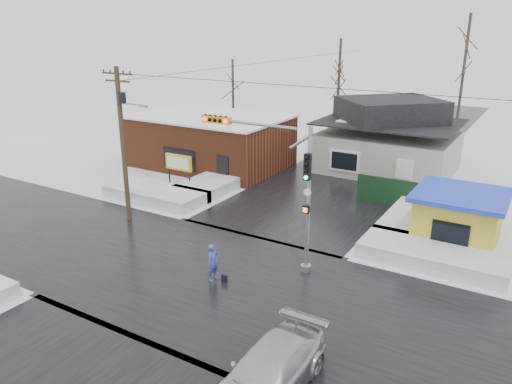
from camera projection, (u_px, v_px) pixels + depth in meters
The scene contains 20 objects.
ground at pixel (201, 276), 23.34m from camera, with size 120.00×120.00×0.00m, color white.
road_ns at pixel (201, 276), 23.34m from camera, with size 10.00×120.00×0.02m, color black.
road_ew at pixel (201, 276), 23.34m from camera, with size 120.00×10.00×0.02m, color black.
snowbank_nw at pixel (156, 194), 33.29m from camera, with size 7.00×3.00×0.80m, color white.
snowbank_ne at pixel (433, 255), 24.50m from camera, with size 7.00×3.00×0.80m, color white.
snowbank_nside_w at pixel (223, 180), 36.37m from camera, with size 3.00×8.00×0.80m, color white.
snowbank_nside_e at pixel (418, 216), 29.54m from camera, with size 3.00×8.00×0.80m, color white.
traffic_signal at pixel (278, 175), 23.11m from camera, with size 6.05×0.68×7.00m.
utility_pole at pixel (123, 136), 28.41m from camera, with size 3.15×0.44×9.00m.
brick_building at pixel (210, 140), 41.03m from camera, with size 12.20×8.20×4.12m.
marquee_sign at pixel (179, 164), 34.83m from camera, with size 2.20×0.21×2.55m.
house at pixel (388, 138), 39.38m from camera, with size 10.40×8.40×5.76m.
kiosk at pixel (458, 218), 26.35m from camera, with size 4.60×4.60×2.88m.
fence at pixel (418, 197), 31.24m from camera, with size 8.00×0.12×1.80m, color black.
tree_far_left at pixel (340, 62), 43.85m from camera, with size 3.00×3.00×10.00m.
tree_far_mid at pixel (467, 45), 40.08m from camera, with size 3.00×3.00×12.00m.
tree_far_west at pixel (233, 77), 47.61m from camera, with size 3.00×3.00×8.00m.
pedestrian at pixel (213, 263), 22.67m from camera, with size 0.64×0.42×1.77m, color #3A4EA3.
car at pixel (269, 373), 15.72m from camera, with size 2.15×5.30×1.54m, color #BABEC2.
shopping_bag at pixel (224, 279), 22.71m from camera, with size 0.28×0.12×0.35m, color black.
Camera 1 is at (12.97, -16.53, 11.21)m, focal length 35.00 mm.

